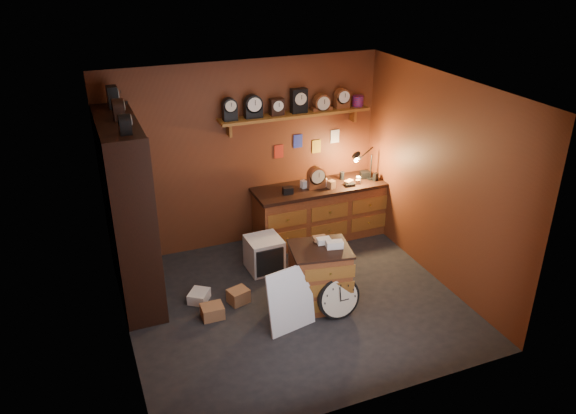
{
  "coord_description": "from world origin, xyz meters",
  "views": [
    {
      "loc": [
        -2.25,
        -5.39,
        4.11
      ],
      "look_at": [
        0.06,
        0.35,
        1.17
      ],
      "focal_mm": 35.0,
      "sensor_mm": 36.0,
      "label": 1
    }
  ],
  "objects_px": {
    "workbench": "(321,209)",
    "low_cabinet": "(320,274)",
    "big_round_clock": "(339,298)",
    "shelving_unit": "(125,205)"
  },
  "relations": [
    {
      "from": "low_cabinet",
      "to": "big_round_clock",
      "type": "relative_size",
      "value": 1.68
    },
    {
      "from": "low_cabinet",
      "to": "big_round_clock",
      "type": "xyz_separation_m",
      "value": [
        0.11,
        -0.31,
        -0.18
      ]
    },
    {
      "from": "big_round_clock",
      "to": "workbench",
      "type": "bearing_deg",
      "value": 71.1
    },
    {
      "from": "shelving_unit",
      "to": "big_round_clock",
      "type": "xyz_separation_m",
      "value": [
        2.18,
        -1.43,
        -0.99
      ]
    },
    {
      "from": "shelving_unit",
      "to": "low_cabinet",
      "type": "height_order",
      "value": "shelving_unit"
    },
    {
      "from": "workbench",
      "to": "low_cabinet",
      "type": "distance_m",
      "value": 1.79
    },
    {
      "from": "low_cabinet",
      "to": "big_round_clock",
      "type": "height_order",
      "value": "low_cabinet"
    },
    {
      "from": "workbench",
      "to": "big_round_clock",
      "type": "distance_m",
      "value": 2.04
    },
    {
      "from": "big_round_clock",
      "to": "low_cabinet",
      "type": "bearing_deg",
      "value": 109.99
    },
    {
      "from": "workbench",
      "to": "big_round_clock",
      "type": "bearing_deg",
      "value": -108.9
    }
  ]
}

